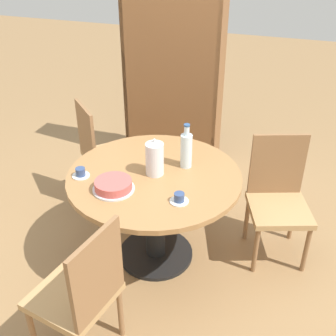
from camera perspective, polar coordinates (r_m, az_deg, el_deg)
ground_plane at (r=3.30m, az=-1.65°, el=-11.63°), size 14.00×14.00×0.00m
dining_table at (r=2.95m, az=-1.81°, el=-3.69°), size 1.19×1.19×0.73m
chair_a at (r=2.43m, az=-11.64°, el=-16.15°), size 0.49×0.49×0.92m
chair_b at (r=3.16m, az=14.68°, el=-3.84°), size 0.54×0.54×0.92m
chair_c at (r=3.68m, az=-8.81°, el=2.22°), size 0.59×0.59×0.92m
bookshelf at (r=4.13m, az=0.46°, el=12.01°), size 0.94×0.28×1.80m
coffee_pot at (r=2.80m, az=-1.90°, el=1.39°), size 0.12×0.12×0.27m
water_bottle at (r=2.88m, az=2.49°, el=2.51°), size 0.08×0.08×0.32m
cake_main at (r=2.70m, az=-7.40°, el=-2.37°), size 0.27×0.27×0.07m
cup_a at (r=2.88m, az=-11.75°, el=-0.68°), size 0.12×0.12×0.06m
cup_b at (r=2.58m, az=1.53°, el=-4.14°), size 0.12×0.12×0.06m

